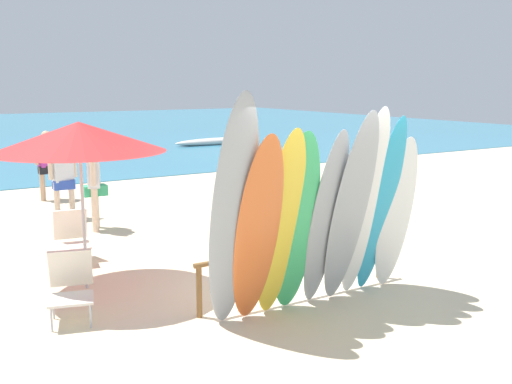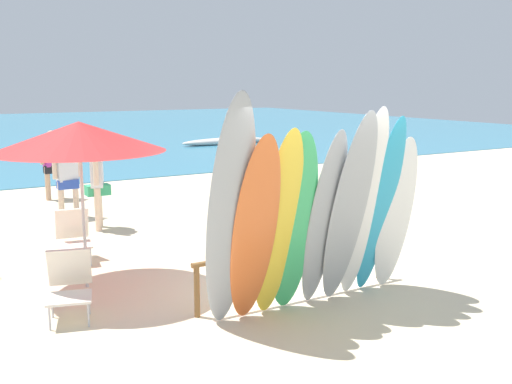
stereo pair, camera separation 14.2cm
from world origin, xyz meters
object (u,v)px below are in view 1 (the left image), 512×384
object	(u,v)px
beach_chair_striped	(72,235)
beachgoer_strolling	(48,160)
surfboard_orange_1	(258,231)
surfboard_yellow_2	(281,225)
distant_boat	(218,141)
surfboard_rack	(298,256)
surfboard_teal_7	(381,206)
beachgoer_midbeach	(63,174)
beach_chair_blue	(71,283)
beachgoer_photographing	(94,179)
surfboard_green_3	(296,223)
surfboard_grey_5	(351,209)
beachgoer_by_water	(250,191)
beach_umbrella	(79,137)
surfboard_white_8	(396,214)
surfboard_grey_0	(233,214)
surfboard_grey_4	(326,219)
surfboard_white_6	(365,204)

from	to	relation	value
beach_chair_striped	beachgoer_strolling	bearing A→B (deg)	90.00
surfboard_orange_1	surfboard_yellow_2	bearing A→B (deg)	10.00
beach_chair_striped	distant_boat	distance (m)	17.59
surfboard_rack	beachgoer_strolling	world-z (taller)	beachgoer_strolling
surfboard_yellow_2	surfboard_teal_7	distance (m)	1.55
beach_chair_striped	surfboard_yellow_2	bearing A→B (deg)	-58.05
beachgoer_midbeach	beach_chair_blue	bearing A→B (deg)	-113.28
beachgoer_photographing	surfboard_green_3	bearing A→B (deg)	-152.52
surfboard_grey_5	beachgoer_midbeach	world-z (taller)	surfboard_grey_5
surfboard_grey_5	distant_boat	bearing A→B (deg)	62.16
beach_chair_blue	beachgoer_strolling	bearing A→B (deg)	95.45
surfboard_grey_5	beachgoer_strolling	bearing A→B (deg)	95.76
surfboard_orange_1	beach_chair_striped	size ratio (longest dim) A/B	2.80
surfboard_rack	beachgoer_photographing	world-z (taller)	beachgoer_photographing
surfboard_teal_7	beachgoer_by_water	distance (m)	3.13
surfboard_rack	surfboard_yellow_2	world-z (taller)	surfboard_yellow_2
beachgoer_strolling	beach_chair_striped	world-z (taller)	beachgoer_strolling
beach_chair_striped	beachgoer_by_water	bearing A→B (deg)	0.90
surfboard_rack	surfboard_grey_5	world-z (taller)	surfboard_grey_5
surfboard_yellow_2	beach_umbrella	xyz separation A→B (m)	(-1.67, 2.23, 0.91)
beachgoer_by_water	beach_chair_striped	world-z (taller)	beachgoer_by_water
surfboard_teal_7	surfboard_white_8	bearing A→B (deg)	2.74
beachgoer_strolling	distant_boat	world-z (taller)	beachgoer_strolling
surfboard_grey_0	surfboard_green_3	bearing A→B (deg)	8.38
surfboard_yellow_2	beachgoer_strolling	bearing A→B (deg)	88.84
surfboard_rack	surfboard_grey_5	distance (m)	0.98
surfboard_orange_1	beachgoer_photographing	size ratio (longest dim) A/B	1.36
surfboard_rack	distant_boat	size ratio (longest dim) A/B	0.70
surfboard_rack	surfboard_grey_4	size ratio (longest dim) A/B	1.29
beachgoer_photographing	beachgoer_midbeach	xyz separation A→B (m)	(-0.27, 1.24, -0.06)
surfboard_grey_5	beach_umbrella	xyz separation A→B (m)	(-2.64, 2.30, 0.83)
surfboard_green_3	beachgoer_by_water	world-z (taller)	surfboard_green_3
surfboard_grey_0	beach_chair_blue	bearing A→B (deg)	140.48
beachgoer_photographing	beach_umbrella	distance (m)	3.50
surfboard_rack	beachgoer_midbeach	bearing A→B (deg)	103.72
surfboard_rack	beachgoer_photographing	bearing A→B (deg)	104.06
surfboard_grey_4	beachgoer_photographing	bearing A→B (deg)	99.51
surfboard_orange_1	surfboard_yellow_2	xyz separation A→B (m)	(0.34, 0.05, 0.02)
beach_chair_striped	surfboard_grey_5	bearing A→B (deg)	-46.70
surfboard_white_6	beach_chair_striped	bearing A→B (deg)	129.18
surfboard_grey_4	beachgoer_strolling	world-z (taller)	surfboard_grey_4
surfboard_white_6	surfboard_grey_0	bearing A→B (deg)	-177.75
surfboard_white_6	beach_umbrella	xyz separation A→B (m)	(-2.92, 2.23, 0.81)
beachgoer_midbeach	beach_umbrella	bearing A→B (deg)	-110.54
beach_chair_striped	surfboard_white_8	bearing A→B (deg)	-37.20
distant_boat	beach_umbrella	bearing A→B (deg)	-123.03
beachgoer_strolling	beachgoer_by_water	distance (m)	6.09
beach_chair_striped	distant_boat	bearing A→B (deg)	63.67
surfboard_rack	surfboard_white_8	world-z (taller)	surfboard_white_8
surfboard_white_6	distant_boat	size ratio (longest dim) A/B	0.61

